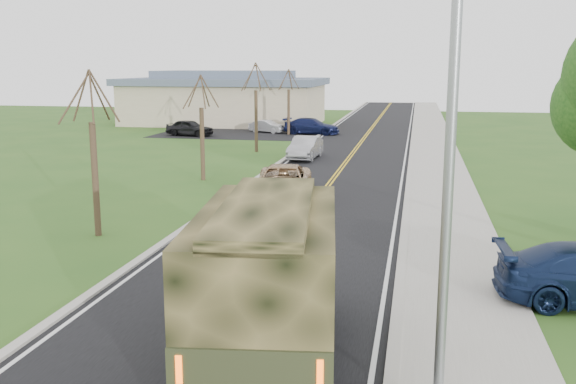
# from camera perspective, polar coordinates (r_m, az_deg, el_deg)

# --- Properties ---
(ground) EXTENTS (160.00, 160.00, 0.00)m
(ground) POSITION_cam_1_polar(r_m,az_deg,el_deg) (13.56, -9.54, -16.20)
(ground) COLOR #2A521B
(ground) RESTS_ON ground
(road) EXTENTS (8.00, 120.00, 0.01)m
(road) POSITION_cam_1_polar(r_m,az_deg,el_deg) (51.77, 6.38, 4.24)
(road) COLOR black
(road) RESTS_ON ground
(curb_right) EXTENTS (0.30, 120.00, 0.12)m
(curb_right) POSITION_cam_1_polar(r_m,az_deg,el_deg) (51.57, 10.99, 4.14)
(curb_right) COLOR #9E998E
(curb_right) RESTS_ON ground
(sidewalk_right) EXTENTS (3.20, 120.00, 0.10)m
(sidewalk_right) POSITION_cam_1_polar(r_m,az_deg,el_deg) (51.59, 12.93, 4.05)
(sidewalk_right) COLOR #9E998E
(sidewalk_right) RESTS_ON ground
(curb_left) EXTENTS (0.30, 120.00, 0.10)m
(curb_left) POSITION_cam_1_polar(r_m,az_deg,el_deg) (52.28, 1.83, 4.42)
(curb_left) COLOR #9E998E
(curb_left) RESTS_ON ground
(street_light) EXTENTS (1.65, 0.22, 8.00)m
(street_light) POSITION_cam_1_polar(r_m,az_deg,el_deg) (10.86, 13.57, 1.49)
(street_light) COLOR gray
(street_light) RESTS_ON ground
(bare_tree_a) EXTENTS (1.93, 2.26, 6.08)m
(bare_tree_a) POSITION_cam_1_polar(r_m,az_deg,el_deg) (24.36, -16.83, 2.27)
(bare_tree_a) COLOR #38281C
(bare_tree_a) RESTS_ON ground
(bare_tree_b) EXTENTS (1.83, 2.14, 5.73)m
(bare_tree_b) POSITION_cam_1_polar(r_m,az_deg,el_deg) (35.32, -7.65, 5.03)
(bare_tree_b) COLOR #38281C
(bare_tree_b) RESTS_ON ground
(bare_tree_c) EXTENTS (2.04, 2.39, 6.42)m
(bare_tree_c) POSITION_cam_1_polar(r_m,az_deg,el_deg) (46.76, -2.86, 6.97)
(bare_tree_c) COLOR #38281C
(bare_tree_c) RESTS_ON ground
(bare_tree_d) EXTENTS (1.88, 2.20, 5.91)m
(bare_tree_d) POSITION_cam_1_polar(r_m,az_deg,el_deg) (58.45, 0.05, 7.60)
(bare_tree_d) COLOR #38281C
(bare_tree_d) RESTS_ON ground
(commercial_building) EXTENTS (25.50, 21.50, 5.65)m
(commercial_building) POSITION_cam_1_polar(r_m,az_deg,el_deg) (70.30, -5.60, 8.27)
(commercial_building) COLOR tan
(commercial_building) RESTS_ON ground
(military_truck) EXTENTS (3.46, 7.57, 3.65)m
(military_truck) POSITION_cam_1_polar(r_m,az_deg,el_deg) (13.19, -1.59, -6.98)
(military_truck) COLOR black
(military_truck) RESTS_ON ground
(suv_champagne) EXTENTS (3.27, 5.84, 1.54)m
(suv_champagne) POSITION_cam_1_polar(r_m,az_deg,el_deg) (30.36, -0.46, 0.89)
(suv_champagne) COLOR tan
(suv_champagne) RESTS_ON ground
(sedan_silver) EXTENTS (1.82, 4.66, 1.51)m
(sedan_silver) POSITION_cam_1_polar(r_m,az_deg,el_deg) (43.24, 1.55, 3.95)
(sedan_silver) COLOR #A8A8AD
(sedan_silver) RESTS_ON ground
(lot_car_dark) EXTENTS (4.52, 2.48, 1.46)m
(lot_car_dark) POSITION_cam_1_polar(r_m,az_deg,el_deg) (58.19, -8.74, 5.66)
(lot_car_dark) COLOR black
(lot_car_dark) RESTS_ON ground
(lot_car_silver) EXTENTS (3.79, 2.39, 1.18)m
(lot_car_silver) POSITION_cam_1_polar(r_m,az_deg,el_deg) (60.38, -1.84, 5.85)
(lot_car_silver) COLOR #B8B8BD
(lot_car_silver) RESTS_ON ground
(lot_car_navy) EXTENTS (5.31, 2.66, 1.48)m
(lot_car_navy) POSITION_cam_1_polar(r_m,az_deg,el_deg) (58.99, 2.12, 5.87)
(lot_car_navy) COLOR #10163D
(lot_car_navy) RESTS_ON ground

